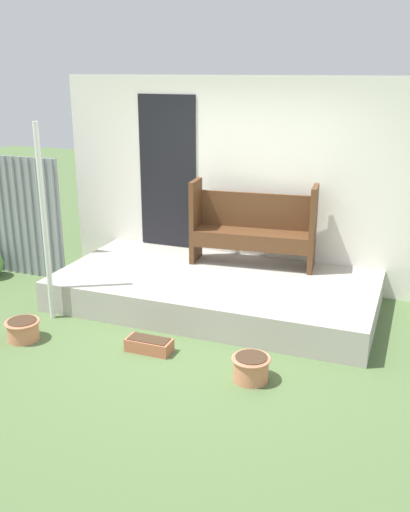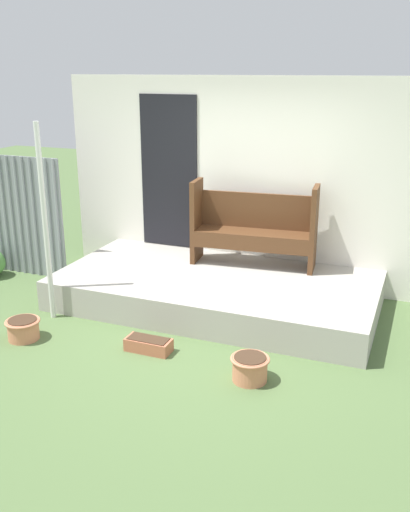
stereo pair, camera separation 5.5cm
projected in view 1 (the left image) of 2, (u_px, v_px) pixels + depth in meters
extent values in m
plane|color=#516B3D|center=(190.00, 338.00, 5.95)|extent=(24.00, 24.00, 0.00)
cube|color=#A8A399|center=(215.00, 291.00, 6.74)|extent=(3.70, 1.86, 0.36)
cube|color=white|center=(242.00, 182.00, 7.23)|extent=(4.90, 0.06, 2.60)
cube|color=black|center=(168.00, 173.00, 7.52)|extent=(0.80, 0.02, 2.00)
cylinder|color=gray|center=(3.00, 215.00, 7.65)|extent=(0.04, 0.04, 1.60)
cylinder|color=gray|center=(10.00, 216.00, 7.61)|extent=(0.04, 0.04, 1.60)
cylinder|color=gray|center=(18.00, 217.00, 7.57)|extent=(0.04, 0.04, 1.60)
cylinder|color=gray|center=(25.00, 218.00, 7.53)|extent=(0.04, 0.04, 1.60)
cylinder|color=gray|center=(33.00, 218.00, 7.48)|extent=(0.04, 0.04, 1.60)
cylinder|color=gray|center=(40.00, 219.00, 7.44)|extent=(0.04, 0.04, 1.60)
cylinder|color=gray|center=(48.00, 220.00, 7.40)|extent=(0.04, 0.04, 1.60)
cylinder|color=gray|center=(56.00, 221.00, 7.36)|extent=(0.04, 0.04, 1.60)
cylinder|color=silver|center=(44.00, 225.00, 6.10)|extent=(0.06, 0.06, 2.17)
cube|color=#54331C|center=(196.00, 221.00, 7.10)|extent=(0.10, 0.40, 1.03)
cube|color=#54331C|center=(313.00, 229.00, 6.74)|extent=(0.10, 0.40, 1.03)
cube|color=#54331C|center=(252.00, 233.00, 6.95)|extent=(1.42, 0.54, 0.04)
cube|color=#54331C|center=(249.00, 245.00, 6.82)|extent=(1.38, 0.17, 0.16)
cube|color=#54331C|center=(256.00, 210.00, 7.04)|extent=(1.38, 0.18, 0.44)
cylinder|color=tan|center=(23.00, 330.00, 5.88)|extent=(0.32, 0.32, 0.21)
torus|color=tan|center=(22.00, 322.00, 5.85)|extent=(0.36, 0.36, 0.02)
cylinder|color=#422D1E|center=(22.00, 321.00, 5.85)|extent=(0.29, 0.29, 0.01)
cylinder|color=tan|center=(251.00, 369.00, 5.11)|extent=(0.31, 0.31, 0.23)
torus|color=tan|center=(251.00, 359.00, 5.08)|extent=(0.36, 0.36, 0.02)
cylinder|color=#422D1E|center=(251.00, 357.00, 5.08)|extent=(0.29, 0.29, 0.01)
cube|color=#B76647|center=(149.00, 345.00, 5.65)|extent=(0.46, 0.20, 0.13)
cube|color=#422D1E|center=(149.00, 339.00, 5.63)|extent=(0.40, 0.17, 0.01)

